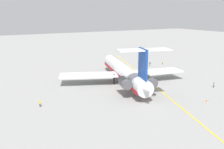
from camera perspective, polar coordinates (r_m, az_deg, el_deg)
The scene contains 9 objects.
ground at distance 87.91m, azimuth 9.27°, elevation -0.13°, with size 370.21×370.21×0.00m, color gray.
main_jetliner at distance 75.85m, azimuth 2.84°, elevation 0.49°, with size 42.34×37.97×12.58m.
ground_crew_near_nose at distance 77.84m, azimuth 21.63°, elevation -1.91°, with size 0.28×0.40×1.73m.
ground_crew_near_tail at distance 106.16m, azimuth 11.11°, elevation 2.78°, with size 0.28×0.41×1.74m.
ground_crew_portside at distance 102.40m, azimuth 8.41°, elevation 2.47°, with size 0.27×0.39×1.68m.
ground_crew_starboard at distance 60.10m, azimuth -15.68°, elevation -5.93°, with size 0.27×0.39×1.70m.
safety_cone_nose at distance 65.41m, azimuth 20.20°, elevation -5.41°, with size 0.40×0.40×0.55m, color #EA590F.
safety_cone_wingtip at distance 103.28m, azimuth 6.11°, elevation 2.19°, with size 0.40×0.40×0.55m, color #EA590F.
taxiway_centreline at distance 82.46m, azimuth 7.56°, elevation -0.99°, with size 98.35×0.36×0.01m, color gold.
Camera 1 is at (-66.47, 53.67, 20.73)m, focal length 41.33 mm.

